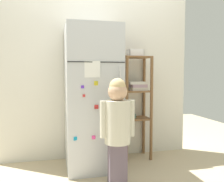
# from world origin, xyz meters

# --- Properties ---
(ground_plane) EXTENTS (6.00, 6.00, 0.00)m
(ground_plane) POSITION_xyz_m (0.00, 0.00, 0.00)
(ground_plane) COLOR tan
(kitchen_wall_back) EXTENTS (2.41, 0.03, 2.06)m
(kitchen_wall_back) POSITION_xyz_m (0.00, 0.35, 1.03)
(kitchen_wall_back) COLOR silver
(kitchen_wall_back) RESTS_ON ground
(refrigerator) EXTENTS (0.58, 0.64, 1.56)m
(refrigerator) POSITION_xyz_m (-0.11, 0.02, 0.78)
(refrigerator) COLOR silver
(refrigerator) RESTS_ON ground
(child_standing) EXTENTS (0.32, 0.24, 1.01)m
(child_standing) POSITION_xyz_m (0.04, -0.52, 0.61)
(child_standing) COLOR #5D4F5E
(child_standing) RESTS_ON ground
(pantry_shelf_unit) EXTENTS (0.35, 0.28, 1.26)m
(pantry_shelf_unit) POSITION_xyz_m (0.46, 0.18, 0.75)
(pantry_shelf_unit) COLOR brown
(pantry_shelf_unit) RESTS_ON ground
(fruit_bin) EXTENTS (0.18, 0.15, 0.09)m
(fruit_bin) POSITION_xyz_m (0.45, 0.19, 1.30)
(fruit_bin) COLOR white
(fruit_bin) RESTS_ON pantry_shelf_unit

